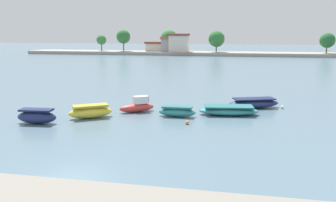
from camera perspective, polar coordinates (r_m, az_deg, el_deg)
ground_plane at (r=18.87m, az=-16.10°, el=-12.63°), size 400.00×400.00×0.00m
moored_boat_0 at (r=30.56m, az=-21.19°, el=-2.45°), size 3.47×1.46×1.25m
moored_boat_1 at (r=31.14m, az=-12.89°, el=-1.76°), size 3.99×3.19×1.19m
moored_boat_2 at (r=32.77m, az=-5.14°, el=-0.88°), size 3.43×2.75×1.52m
moored_boat_3 at (r=30.87m, az=1.53°, el=-1.80°), size 3.43×1.11×0.96m
moored_boat_4 at (r=32.00m, az=10.15°, el=-1.57°), size 5.72×2.69×0.87m
moored_boat_5 at (r=35.49m, az=14.23°, el=-0.36°), size 5.48×3.33×0.99m
mooring_buoy_0 at (r=35.97m, az=18.67°, el=-0.97°), size 0.32×0.32×0.32m
mooring_buoy_2 at (r=28.38m, az=3.23°, el=-3.63°), size 0.32×0.32×0.32m
distant_shoreline at (r=114.34m, az=4.92°, el=8.84°), size 125.13×10.49×8.36m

